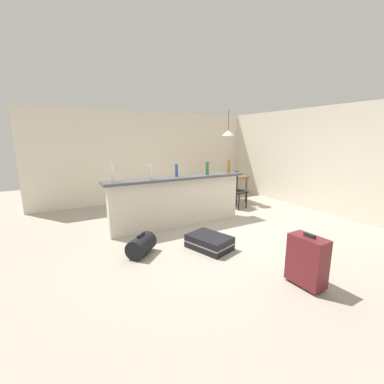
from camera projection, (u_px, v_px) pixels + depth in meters
name	position (u px, v px, depth m)	size (l,w,h in m)	color
ground_plane	(211.00, 231.00, 5.06)	(13.00, 13.00, 0.05)	#ADA393
wall_back	(153.00, 156.00, 7.40)	(6.60, 0.10, 2.50)	silver
wall_right	(306.00, 159.00, 6.52)	(0.10, 6.00, 2.50)	silver
partition_half_wall	(178.00, 203.00, 5.22)	(2.80, 0.20, 0.96)	silver
bar_countertop	(178.00, 178.00, 5.11)	(2.96, 0.40, 0.05)	#4C4C51
bottle_white	(112.00, 174.00, 4.47)	(0.06, 0.06, 0.29)	silver
bottle_clear	(150.00, 172.00, 4.77)	(0.07, 0.07, 0.27)	silver
bottle_blue	(177.00, 170.00, 5.11)	(0.06, 0.06, 0.25)	#284C89
bottle_green	(207.00, 168.00, 5.34)	(0.07, 0.07, 0.27)	#2D6B38
bottle_amber	(229.00, 166.00, 5.73)	(0.07, 0.07, 0.29)	#9E661E
dining_table	(225.00, 179.00, 7.08)	(1.10, 0.80, 0.74)	brown
dining_chair_near_partition	(235.00, 188.00, 6.56)	(0.48, 0.48, 0.93)	black
pendant_lamp	(228.00, 133.00, 6.79)	(0.34, 0.34, 0.71)	black
suitcase_flat_black	(209.00, 242.00, 4.18)	(0.68, 0.89, 0.22)	black
suitcase_upright_maroon	(307.00, 260.00, 3.09)	(0.25, 0.45, 0.67)	maroon
duffel_bag_black	(141.00, 245.00, 3.96)	(0.55, 0.55, 0.34)	black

